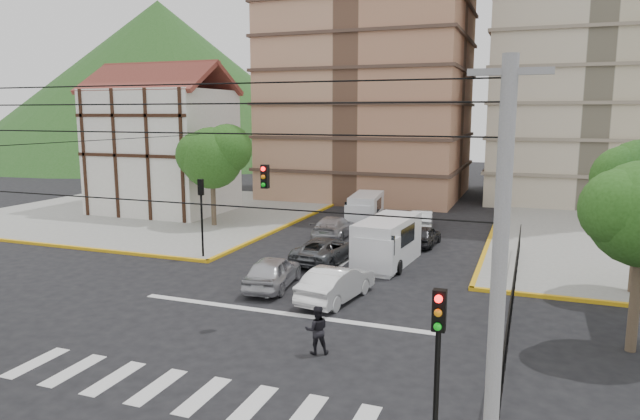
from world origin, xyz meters
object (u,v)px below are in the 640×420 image
at_px(van_right_lane, 386,243).
at_px(car_silver_front_left, 273,272).
at_px(car_white_front_right, 336,283).
at_px(pedestrian_crosswalk, 317,330).
at_px(van_left_lane, 365,210).
at_px(traffic_light_nw, 201,205).
at_px(traffic_light_se, 438,355).

xyz_separation_m(van_right_lane, car_silver_front_left, (-4.04, -5.74, -0.46)).
distance_m(car_white_front_right, pedestrian_crosswalk, 5.72).
relative_size(van_left_lane, car_white_front_right, 1.10).
distance_m(traffic_light_nw, car_silver_front_left, 7.36).
height_order(traffic_light_nw, pedestrian_crosswalk, traffic_light_nw).
xyz_separation_m(van_right_lane, car_white_front_right, (-0.63, -6.45, -0.46)).
xyz_separation_m(traffic_light_se, car_silver_front_left, (-9.57, 12.07, -2.34)).
relative_size(traffic_light_se, van_right_lane, 0.76).
height_order(traffic_light_nw, car_white_front_right, traffic_light_nw).
bearing_deg(traffic_light_nw, car_white_front_right, -24.14).
bearing_deg(traffic_light_nw, van_left_lane, 65.90).
bearing_deg(van_left_lane, traffic_light_nw, -120.44).
relative_size(van_right_lane, pedestrian_crosswalk, 3.42).
bearing_deg(traffic_light_se, car_white_front_right, 118.44).
relative_size(van_right_lane, van_left_lane, 1.12).
height_order(car_silver_front_left, pedestrian_crosswalk, pedestrian_crosswalk).
bearing_deg(van_right_lane, traffic_light_se, -67.41).
xyz_separation_m(traffic_light_se, pedestrian_crosswalk, (-4.95, 5.78, -2.26)).
bearing_deg(car_white_front_right, traffic_light_se, 127.59).
height_order(traffic_light_se, van_right_lane, traffic_light_se).
bearing_deg(car_white_front_right, car_silver_front_left, -2.51).
relative_size(traffic_light_se, traffic_light_nw, 1.00).
bearing_deg(car_silver_front_left, van_right_lane, -132.08).
distance_m(traffic_light_se, car_white_front_right, 13.14).
height_order(car_white_front_right, pedestrian_crosswalk, pedestrian_crosswalk).
distance_m(van_right_lane, car_silver_front_left, 7.04).
xyz_separation_m(car_silver_front_left, pedestrian_crosswalk, (4.63, -6.29, 0.08)).
xyz_separation_m(van_left_lane, pedestrian_crosswalk, (4.85, -22.79, -0.24)).
xyz_separation_m(traffic_light_nw, van_left_lane, (5.80, 12.97, -2.02)).
xyz_separation_m(van_left_lane, car_silver_front_left, (0.22, -16.50, -0.32)).
bearing_deg(pedestrian_crosswalk, car_white_front_right, -103.49).
height_order(traffic_light_nw, van_right_lane, traffic_light_nw).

